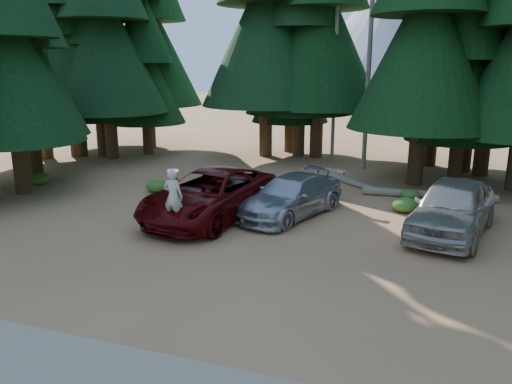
% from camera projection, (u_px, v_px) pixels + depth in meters
% --- Properties ---
extents(ground, '(160.00, 160.00, 0.00)m').
position_uv_depth(ground, '(267.00, 267.00, 13.88)').
color(ground, '#9A6441').
rests_on(ground, ground).
extents(forest_belt_north, '(36.00, 7.00, 22.00)m').
position_uv_depth(forest_belt_north, '(350.00, 166.00, 27.61)').
color(forest_belt_north, black).
rests_on(forest_belt_north, ground).
extents(snag_front, '(0.24, 0.24, 12.00)m').
position_uv_depth(snag_front, '(370.00, 53.00, 25.40)').
color(snag_front, slate).
rests_on(snag_front, ground).
extents(snag_back, '(0.20, 0.20, 10.00)m').
position_uv_depth(snag_back, '(335.00, 73.00, 27.66)').
color(snag_back, slate).
rests_on(snag_back, ground).
extents(mountain_peak, '(48.00, 50.00, 28.00)m').
position_uv_depth(mountain_peak, '(400.00, 24.00, 92.31)').
color(mountain_peak, gray).
rests_on(mountain_peak, ground).
extents(red_pickup, '(3.87, 6.70, 1.76)m').
position_uv_depth(red_pickup, '(211.00, 195.00, 18.08)').
color(red_pickup, '#530708').
rests_on(red_pickup, ground).
extents(silver_minivan_center, '(3.61, 5.47, 1.47)m').
position_uv_depth(silver_minivan_center, '(291.00, 196.00, 18.45)').
color(silver_minivan_center, '#A6A8AE').
rests_on(silver_minivan_center, ground).
extents(silver_minivan_right, '(3.33, 5.73, 1.83)m').
position_uv_depth(silver_minivan_right, '(453.00, 207.00, 16.36)').
color(silver_minivan_right, '#A9A296').
rests_on(silver_minivan_right, ground).
extents(frisbee_player, '(0.65, 0.45, 1.77)m').
position_uv_depth(frisbee_player, '(173.00, 196.00, 15.67)').
color(frisbee_player, beige).
rests_on(frisbee_player, ground).
extents(log_left, '(4.04, 0.36, 0.29)m').
position_uv_depth(log_left, '(238.00, 191.00, 21.54)').
color(log_left, slate).
rests_on(log_left, ground).
extents(log_mid, '(2.67, 2.50, 0.28)m').
position_uv_depth(log_mid, '(352.00, 182.00, 23.17)').
color(log_mid, slate).
rests_on(log_mid, ground).
extents(log_right, '(5.41, 0.71, 0.35)m').
position_uv_depth(log_right, '(428.00, 195.00, 20.88)').
color(log_right, slate).
rests_on(log_right, ground).
extents(shrub_far_left, '(0.96, 0.96, 0.53)m').
position_uv_depth(shrub_far_left, '(157.00, 186.00, 22.00)').
color(shrub_far_left, '#357021').
rests_on(shrub_far_left, ground).
extents(shrub_left, '(0.92, 0.92, 0.51)m').
position_uv_depth(shrub_left, '(292.00, 188.00, 21.70)').
color(shrub_left, '#357021').
rests_on(shrub_left, ground).
extents(shrub_center_left, '(1.13, 1.13, 0.62)m').
position_uv_depth(shrub_center_left, '(238.00, 179.00, 23.05)').
color(shrub_center_left, '#357021').
rests_on(shrub_center_left, ground).
extents(shrub_center_right, '(0.78, 0.78, 0.43)m').
position_uv_depth(shrub_center_right, '(410.00, 195.00, 20.73)').
color(shrub_center_right, '#357021').
rests_on(shrub_center_right, ground).
extents(shrub_right, '(0.99, 0.99, 0.55)m').
position_uv_depth(shrub_right, '(405.00, 205.00, 19.00)').
color(shrub_right, '#357021').
rests_on(shrub_right, ground).
extents(shrub_edge_west, '(1.01, 1.01, 0.55)m').
position_uv_depth(shrub_edge_west, '(40.00, 179.00, 23.34)').
color(shrub_edge_west, '#357021').
rests_on(shrub_edge_west, ground).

